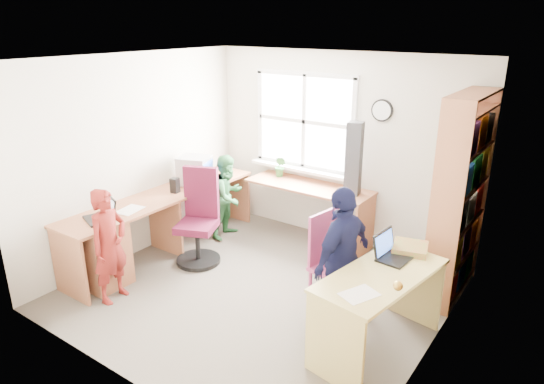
# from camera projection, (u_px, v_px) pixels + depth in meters

# --- Properties ---
(room) EXTENTS (3.64, 3.44, 2.44)m
(room) POSITION_uv_depth(u_px,v_px,m) (264.00, 181.00, 4.85)
(room) COLOR #4F473E
(room) RESTS_ON ground
(l_desk) EXTENTS (2.38, 2.95, 0.75)m
(l_desk) POSITION_uv_depth(u_px,v_px,m) (152.00, 232.00, 5.52)
(l_desk) COLOR #AC6845
(l_desk) RESTS_ON ground
(right_desk) EXTENTS (0.79, 1.36, 0.74)m
(right_desk) POSITION_uv_depth(u_px,v_px,m) (379.00, 295.00, 4.10)
(right_desk) COLOR #D5BE6A
(right_desk) RESTS_ON ground
(bookshelf) EXTENTS (0.30, 1.02, 2.10)m
(bookshelf) POSITION_uv_depth(u_px,v_px,m) (460.00, 203.00, 4.87)
(bookshelf) COLOR #AC6845
(bookshelf) RESTS_ON ground
(swivel_chair) EXTENTS (0.68, 0.68, 1.13)m
(swivel_chair) POSITION_uv_depth(u_px,v_px,m) (199.00, 222.00, 5.71)
(swivel_chair) COLOR black
(swivel_chair) RESTS_ON ground
(wooden_chair) EXTENTS (0.51, 0.51, 1.02)m
(wooden_chair) POSITION_uv_depth(u_px,v_px,m) (332.00, 260.00, 4.67)
(wooden_chair) COLOR #B93D73
(wooden_chair) RESTS_ON ground
(crt_monitor) EXTENTS (0.46, 0.44, 0.37)m
(crt_monitor) POSITION_uv_depth(u_px,v_px,m) (195.00, 171.00, 6.13)
(crt_monitor) COLOR #A9AAAD
(crt_monitor) RESTS_ON l_desk
(laptop_left) EXTENTS (0.42, 0.38, 0.23)m
(laptop_left) POSITION_uv_depth(u_px,v_px,m) (103.00, 214.00, 5.10)
(laptop_left) COLOR black
(laptop_left) RESTS_ON l_desk
(laptop_right) EXTENTS (0.31, 0.36, 0.23)m
(laptop_right) POSITION_uv_depth(u_px,v_px,m) (391.00, 252.00, 4.30)
(laptop_right) COLOR black
(laptop_right) RESTS_ON right_desk
(speaker_a) EXTENTS (0.11, 0.11, 0.18)m
(speaker_a) POSITION_uv_depth(u_px,v_px,m) (175.00, 185.00, 5.88)
(speaker_a) COLOR black
(speaker_a) RESTS_ON l_desk
(speaker_b) EXTENTS (0.10, 0.10, 0.19)m
(speaker_b) POSITION_uv_depth(u_px,v_px,m) (206.00, 171.00, 6.41)
(speaker_b) COLOR black
(speaker_b) RESTS_ON l_desk
(cd_tower) EXTENTS (0.20, 0.19, 0.88)m
(cd_tower) POSITION_uv_depth(u_px,v_px,m) (354.00, 159.00, 5.71)
(cd_tower) COLOR black
(cd_tower) RESTS_ON l_desk
(game_box) EXTENTS (0.37, 0.37, 0.06)m
(game_box) POSITION_uv_depth(u_px,v_px,m) (410.00, 248.00, 4.43)
(game_box) COLOR red
(game_box) RESTS_ON right_desk
(paper_a) EXTENTS (0.26, 0.33, 0.00)m
(paper_a) POSITION_uv_depth(u_px,v_px,m) (130.00, 210.00, 5.36)
(paper_a) COLOR white
(paper_a) RESTS_ON l_desk
(paper_b) EXTENTS (0.30, 0.34, 0.00)m
(paper_b) POSITION_uv_depth(u_px,v_px,m) (359.00, 294.00, 3.73)
(paper_b) COLOR white
(paper_b) RESTS_ON right_desk
(potted_plant) EXTENTS (0.17, 0.15, 0.29)m
(potted_plant) POSITION_uv_depth(u_px,v_px,m) (280.00, 167.00, 6.45)
(potted_plant) COLOR #2A6B30
(potted_plant) RESTS_ON l_desk
(person_red) EXTENTS (0.34, 0.47, 1.20)m
(person_red) POSITION_uv_depth(u_px,v_px,m) (109.00, 246.00, 4.86)
(person_red) COLOR maroon
(person_red) RESTS_ON ground
(person_green) EXTENTS (0.46, 0.57, 1.11)m
(person_green) POSITION_uv_depth(u_px,v_px,m) (228.00, 196.00, 6.35)
(person_green) COLOR #2D7039
(person_green) RESTS_ON ground
(person_navy) EXTENTS (0.41, 0.83, 1.37)m
(person_navy) POSITION_uv_depth(u_px,v_px,m) (342.00, 258.00, 4.41)
(person_navy) COLOR #121539
(person_navy) RESTS_ON ground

